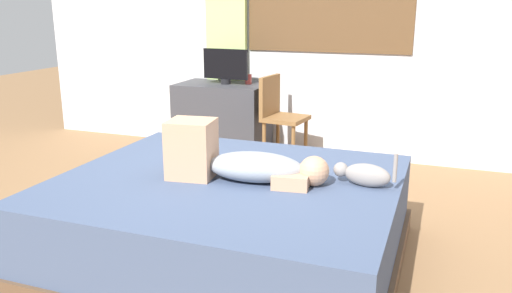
{
  "coord_description": "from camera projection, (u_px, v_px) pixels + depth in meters",
  "views": [
    {
      "loc": [
        1.27,
        -2.73,
        1.51
      ],
      "look_at": [
        0.22,
        0.12,
        0.68
      ],
      "focal_mm": 36.36,
      "sensor_mm": 36.0,
      "label": 1
    }
  ],
  "objects": [
    {
      "name": "cup",
      "position": [
        248.0,
        79.0,
        5.21
      ],
      "size": [
        0.06,
        0.06,
        0.1
      ],
      "primitive_type": "cylinder",
      "color": "#B23D38",
      "rests_on": "desk"
    },
    {
      "name": "cat",
      "position": [
        364.0,
        174.0,
        2.89
      ],
      "size": [
        0.36,
        0.14,
        0.21
      ],
      "color": "gray",
      "rests_on": "bed"
    },
    {
      "name": "back_wall_with_window",
      "position": [
        317.0,
        11.0,
        5.12
      ],
      "size": [
        6.4,
        0.14,
        2.9
      ],
      "color": "silver",
      "rests_on": "ground"
    },
    {
      "name": "person_lying",
      "position": [
        238.0,
        161.0,
        2.98
      ],
      "size": [
        0.94,
        0.36,
        0.34
      ],
      "color": "#8C939E",
      "rests_on": "bed"
    },
    {
      "name": "desk",
      "position": [
        223.0,
        119.0,
        5.34
      ],
      "size": [
        0.9,
        0.56,
        0.74
      ],
      "color": "#38383D",
      "rests_on": "ground"
    },
    {
      "name": "bed",
      "position": [
        229.0,
        220.0,
        3.11
      ],
      "size": [
        2.01,
        1.75,
        0.53
      ],
      "color": "brown",
      "rests_on": "ground"
    },
    {
      "name": "chair_by_desk",
      "position": [
        279.0,
        113.0,
        4.98
      ],
      "size": [
        0.43,
        0.43,
        0.86
      ],
      "color": "brown",
      "rests_on": "ground"
    },
    {
      "name": "ground_plane",
      "position": [
        218.0,
        251.0,
        3.3
      ],
      "size": [
        16.0,
        16.0,
        0.0
      ],
      "primitive_type": "plane",
      "color": "olive"
    },
    {
      "name": "curtain_left",
      "position": [
        226.0,
        22.0,
        5.36
      ],
      "size": [
        0.44,
        0.06,
        2.68
      ],
      "primitive_type": "cube",
      "color": "#ADCC75",
      "rests_on": "ground"
    },
    {
      "name": "tv_monitor",
      "position": [
        226.0,
        66.0,
        5.18
      ],
      "size": [
        0.48,
        0.1,
        0.35
      ],
      "color": "black",
      "rests_on": "desk"
    }
  ]
}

